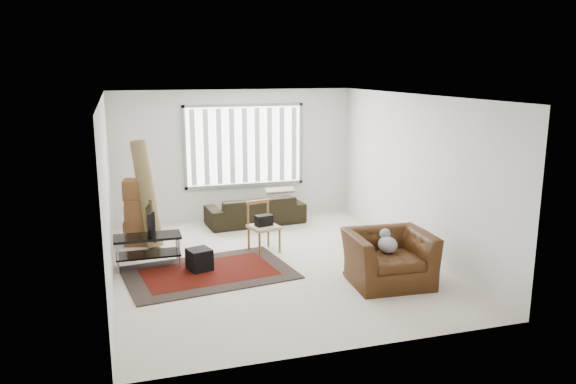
# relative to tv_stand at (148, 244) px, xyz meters

# --- Properties ---
(room) EXTENTS (6.00, 6.02, 2.71)m
(room) POSITION_rel_tv_stand_xyz_m (1.98, 0.06, 1.38)
(room) COLOR beige
(room) RESTS_ON ground
(persian_rug) EXTENTS (2.73, 2.01, 0.02)m
(persian_rug) POSITION_rel_tv_stand_xyz_m (0.87, -0.57, -0.37)
(persian_rug) COLOR black
(persian_rug) RESTS_ON ground
(tv_stand) EXTENTS (1.04, 0.47, 0.52)m
(tv_stand) POSITION_rel_tv_stand_xyz_m (0.00, 0.00, 0.00)
(tv_stand) COLOR black
(tv_stand) RESTS_ON ground
(tv) EXTENTS (0.11, 0.84, 0.49)m
(tv) POSITION_rel_tv_stand_xyz_m (0.00, 0.00, 0.39)
(tv) COLOR black
(tv) RESTS_ON tv_stand
(subwoofer) EXTENTS (0.42, 0.42, 0.34)m
(subwoofer) POSITION_rel_tv_stand_xyz_m (0.75, -0.42, -0.19)
(subwoofer) COLOR black
(subwoofer) RESTS_ON persian_rug
(moving_boxes) EXTENTS (0.55, 0.52, 1.18)m
(moving_boxes) POSITION_rel_tv_stand_xyz_m (-0.10, 1.30, 0.17)
(moving_boxes) COLOR brown
(moving_boxes) RESTS_ON ground
(white_flatpack) EXTENTS (0.55, 0.28, 0.67)m
(white_flatpack) POSITION_rel_tv_stand_xyz_m (-0.08, 1.47, -0.04)
(white_flatpack) COLOR silver
(white_flatpack) RESTS_ON ground
(rolled_rug) EXTENTS (0.55, 0.85, 1.90)m
(rolled_rug) POSITION_rel_tv_stand_xyz_m (0.07, 1.15, 0.57)
(rolled_rug) COLOR brown
(rolled_rug) RESTS_ON ground
(sofa) EXTENTS (2.04, 1.03, 0.76)m
(sofa) POSITION_rel_tv_stand_xyz_m (2.24, 2.00, 0.00)
(sofa) COLOR black
(sofa) RESTS_ON ground
(side_chair) EXTENTS (0.57, 0.57, 0.87)m
(side_chair) POSITION_rel_tv_stand_xyz_m (1.96, 0.24, 0.11)
(side_chair) COLOR tan
(side_chair) RESTS_ON ground
(armchair) EXTENTS (1.25, 1.11, 0.88)m
(armchair) POSITION_rel_tv_stand_xyz_m (3.36, -1.74, 0.07)
(armchair) COLOR #3C200C
(armchair) RESTS_ON ground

